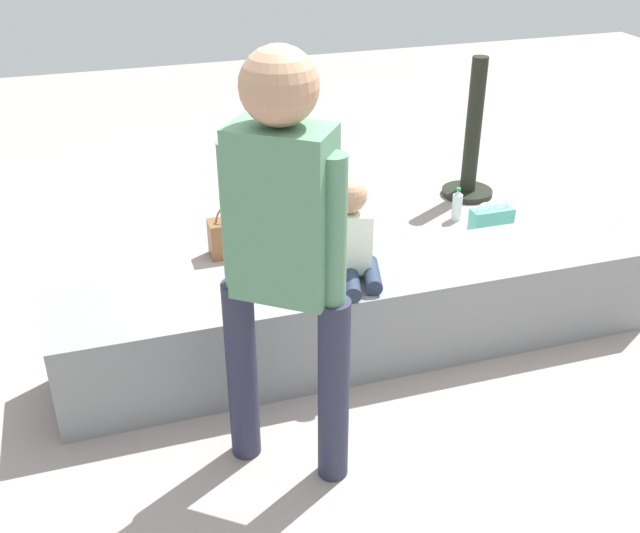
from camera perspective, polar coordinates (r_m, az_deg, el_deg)
The scene contains 12 objects.
ground_plane at distance 3.76m, azimuth 3.47°, elevation -6.37°, with size 12.00×12.00×0.00m, color gray.
concrete_ledge at distance 3.63m, azimuth 3.58°, elevation -3.46°, with size 2.89×0.51×0.45m, color gray.
child_seated at distance 3.36m, azimuth 2.34°, elevation 2.34°, with size 0.29×0.34×0.48m.
adult_standing at distance 2.57m, azimuth -2.82°, elevation 1.94°, with size 0.42×0.37×1.67m.
cake_plate at distance 3.35m, azimuth -1.54°, elevation -1.50°, with size 0.22×0.22×0.07m.
gift_bag at distance 4.66m, azimuth 12.76°, elevation 2.61°, with size 0.26×0.10×0.36m.
railing_post at distance 5.41m, azimuth 11.42°, elevation 8.86°, with size 0.36×0.36×0.99m.
water_bottle_near_gift at distance 5.11m, azimuth 10.36°, elevation 4.61°, with size 0.07×0.07×0.23m.
party_cup_red at distance 4.70m, azimuth -1.07°, elevation 2.24°, with size 0.08×0.08×0.12m, color red.
cake_box_white at distance 3.95m, azimuth -10.35°, elevation -3.77°, with size 0.33×0.31×0.13m, color white.
handbag_black_leather at distance 4.48m, azimuth 1.93°, elevation 1.48°, with size 0.26×0.13×0.29m.
handbag_brown_canvas at distance 4.60m, azimuth -6.40°, elevation 2.33°, with size 0.33×0.15×0.35m.
Camera 1 is at (-1.14, -2.85, 2.17)m, focal length 42.18 mm.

